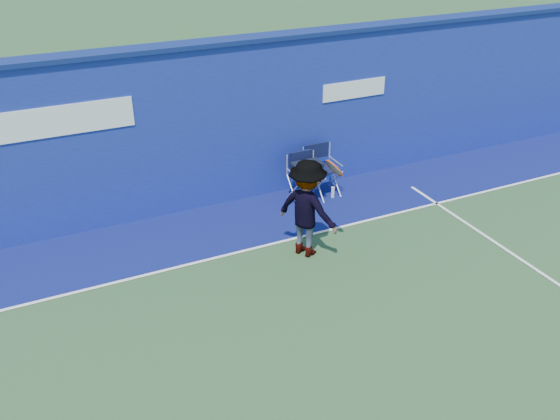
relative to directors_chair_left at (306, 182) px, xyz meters
name	(u,v)px	position (x,y,z in m)	size (l,w,h in m)	color
ground	(307,387)	(-2.26, -4.42, -0.41)	(80.00, 80.00, 0.00)	#2D4E29
stadium_wall	(175,131)	(-2.26, 0.78, 1.14)	(24.00, 0.50, 3.08)	navy
out_of_bounds_strip	(200,233)	(-2.26, -0.32, -0.40)	(24.00, 1.80, 0.01)	#0D1556
court_lines	(285,356)	(-2.26, -3.82, -0.40)	(24.00, 12.00, 0.01)	white
directors_chair_left	(306,182)	(0.00, 0.00, 0.00)	(0.57, 0.53, 0.96)	silver
directors_chair_right	(322,180)	(0.42, 0.11, -0.10)	(0.59, 0.53, 0.99)	silver
water_bottle	(333,192)	(0.55, -0.12, -0.29)	(0.07, 0.07, 0.23)	silver
tennis_player	(307,208)	(-0.85, -1.68, 0.43)	(1.08, 1.24, 1.68)	#EA4738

